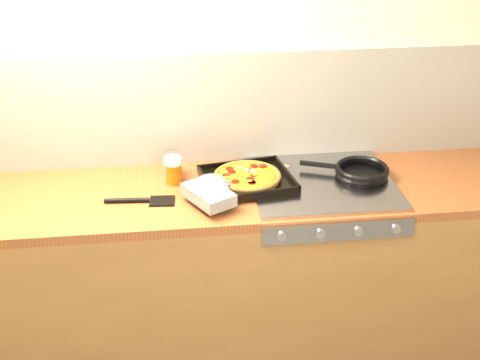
{
  "coord_description": "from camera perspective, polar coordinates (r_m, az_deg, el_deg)",
  "views": [
    {
      "loc": [
        -0.2,
        -1.36,
        2.19
      ],
      "look_at": [
        0.1,
        1.08,
        0.95
      ],
      "focal_mm": 50.0,
      "sensor_mm": 36.0,
      "label": 1
    }
  ],
  "objects": [
    {
      "name": "room_shell",
      "position": [
        2.94,
        -2.68,
        6.06
      ],
      "size": [
        3.2,
        3.2,
        3.2
      ],
      "color": "white",
      "rests_on": "ground"
    },
    {
      "name": "counter_run",
      "position": [
        3.01,
        -1.95,
        -8.45
      ],
      "size": [
        3.2,
        0.62,
        0.9
      ],
      "color": "olive",
      "rests_on": "ground"
    },
    {
      "name": "stovetop",
      "position": [
        2.85,
        6.96,
        -0.25
      ],
      "size": [
        0.6,
        0.56,
        0.02
      ],
      "primitive_type": "cube",
      "color": "#9E9FA3",
      "rests_on": "counter_run"
    },
    {
      "name": "pizza_on_tray",
      "position": [
        2.76,
        -0.33,
        -0.1
      ],
      "size": [
        0.49,
        0.47,
        0.06
      ],
      "color": "black",
      "rests_on": "stovetop"
    },
    {
      "name": "frying_pan",
      "position": [
        2.9,
        10.26,
        0.74
      ],
      "size": [
        0.4,
        0.3,
        0.04
      ],
      "color": "black",
      "rests_on": "stovetop"
    },
    {
      "name": "tomato_can",
      "position": [
        2.88,
        -5.85,
        1.31
      ],
      "size": [
        0.1,
        0.1,
        0.11
      ],
      "color": "#9F0C14",
      "rests_on": "counter_run"
    },
    {
      "name": "juice_glass",
      "position": [
        2.82,
        -5.69,
        0.86
      ],
      "size": [
        0.09,
        0.09,
        0.12
      ],
      "color": "#DF550D",
      "rests_on": "counter_run"
    },
    {
      "name": "wooden_spoon",
      "position": [
        2.95,
        2.05,
        1.09
      ],
      "size": [
        0.3,
        0.05,
        0.02
      ],
      "color": "#9E6343",
      "rests_on": "counter_run"
    },
    {
      "name": "black_spatula",
      "position": [
        2.71,
        -8.41,
        -1.75
      ],
      "size": [
        0.28,
        0.09,
        0.02
      ],
      "color": "black",
      "rests_on": "counter_run"
    }
  ]
}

